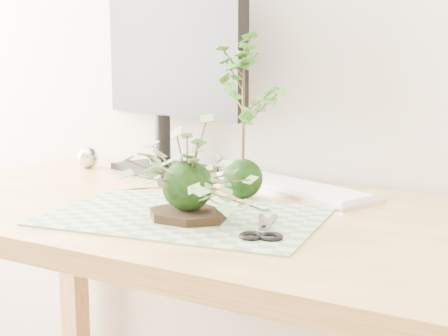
{
  "coord_description": "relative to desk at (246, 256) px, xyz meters",
  "views": [
    {
      "loc": [
        0.54,
        0.2,
        1.03
      ],
      "look_at": [
        0.0,
        1.14,
        0.84
      ],
      "focal_mm": 50.0,
      "sensor_mm": 36.0,
      "label": 1
    }
  ],
  "objects": [
    {
      "name": "desk",
      "position": [
        0.0,
        0.0,
        0.0
      ],
      "size": [
        1.6,
        0.7,
        0.74
      ],
      "color": "#DDB768",
      "rests_on": "ground_plane"
    },
    {
      "name": "cutting_mat",
      "position": [
        -0.08,
        -0.09,
        0.09
      ],
      "size": [
        0.54,
        0.4,
        0.0
      ],
      "primitive_type": "cube",
      "rotation": [
        0.0,
        0.0,
        0.14
      ],
      "color": "#5F7B5B",
      "rests_on": "desk"
    },
    {
      "name": "stone_dish",
      "position": [
        -0.06,
        -0.11,
        0.1
      ],
      "size": [
        0.16,
        0.16,
        0.01
      ],
      "primitive_type": "cylinder",
      "rotation": [
        0.0,
        0.0,
        0.0
      ],
      "color": "black",
      "rests_on": "cutting_mat"
    },
    {
      "name": "ivy_kokedama",
      "position": [
        -0.06,
        -0.11,
        0.2
      ],
      "size": [
        0.27,
        0.27,
        0.18
      ],
      "rotation": [
        0.0,
        0.0,
        0.04
      ],
      "color": "black",
      "rests_on": "stone_dish"
    },
    {
      "name": "maple_kokedama",
      "position": [
        -0.07,
        0.11,
        0.33
      ],
      "size": [
        0.24,
        0.24,
        0.35
      ],
      "rotation": [
        0.0,
        0.0,
        -0.35
      ],
      "color": "black",
      "rests_on": "desk"
    },
    {
      "name": "keyboard",
      "position": [
        -0.02,
        0.23,
        0.1
      ],
      "size": [
        0.45,
        0.28,
        0.02
      ],
      "rotation": [
        0.0,
        0.0,
        -0.39
      ],
      "color": "silver",
      "rests_on": "desk"
    },
    {
      "name": "monitor",
      "position": [
        -0.4,
        0.3,
        0.4
      ],
      "size": [
        0.58,
        0.26,
        0.54
      ],
      "rotation": [
        0.0,
        0.0,
        -0.35
      ],
      "color": "black",
      "rests_on": "desk"
    },
    {
      "name": "foil_ball",
      "position": [
        -0.61,
        0.23,
        0.12
      ],
      "size": [
        0.06,
        0.06,
        0.06
      ],
      "primitive_type": "sphere",
      "color": "white",
      "rests_on": "desk"
    },
    {
      "name": "scissors",
      "position": [
        0.09,
        -0.14,
        0.1
      ],
      "size": [
        0.08,
        0.17,
        0.01
      ],
      "rotation": [
        0.0,
        0.0,
        0.38
      ],
      "color": "gray",
      "rests_on": "cutting_mat"
    }
  ]
}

